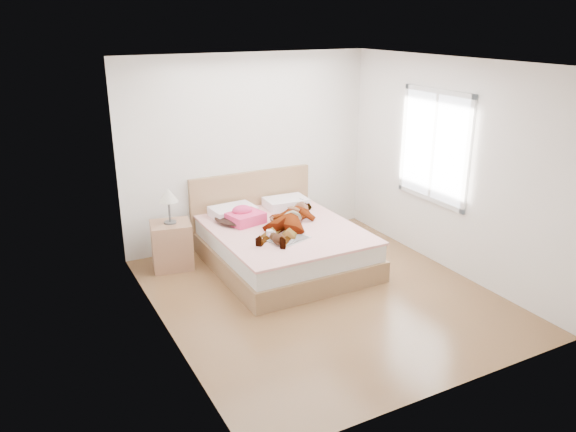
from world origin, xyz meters
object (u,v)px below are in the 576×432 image
object	(u,v)px
phone	(241,210)
coffee_mug	(270,234)
magazine	(289,239)
nightstand	(172,242)
plush_toy	(278,239)
woman	(290,217)
bed	(281,243)
towel	(245,216)

from	to	relation	value
phone	coffee_mug	distance (m)	0.68
phone	magazine	size ratio (longest dim) A/B	0.16
phone	nightstand	xyz separation A→B (m)	(-0.89, 0.16, -0.32)
phone	magazine	xyz separation A→B (m)	(0.27, -0.83, -0.15)
phone	plush_toy	bearing A→B (deg)	-130.85
plush_toy	coffee_mug	bearing A→B (deg)	88.38
woman	bed	xyz separation A→B (m)	(-0.10, 0.04, -0.34)
magazine	plush_toy	size ratio (longest dim) A/B	2.16
nightstand	plush_toy	bearing A→B (deg)	-46.79
bed	towel	distance (m)	0.58
towel	plush_toy	bearing A→B (deg)	-86.30
magazine	plush_toy	xyz separation A→B (m)	(-0.18, -0.06, 0.06)
nightstand	bed	bearing A→B (deg)	-21.83
phone	plush_toy	world-z (taller)	phone
magazine	woman	bearing A→B (deg)	61.38
bed	plush_toy	bearing A→B (deg)	-120.85
bed	nightstand	size ratio (longest dim) A/B	1.97
phone	bed	distance (m)	0.67
nightstand	coffee_mug	bearing A→B (deg)	-39.70
coffee_mug	nightstand	world-z (taller)	nightstand
towel	phone	bearing A→B (deg)	121.80
coffee_mug	bed	bearing A→B (deg)	44.38
woman	plush_toy	distance (m)	0.64
woman	coffee_mug	world-z (taller)	woman
plush_toy	nightstand	bearing A→B (deg)	133.21
phone	woman	bearing A→B (deg)	-85.01
coffee_mug	magazine	bearing A→B (deg)	-44.14
phone	nightstand	world-z (taller)	nightstand
plush_toy	towel	bearing A→B (deg)	93.70
coffee_mug	towel	bearing A→B (deg)	95.64
bed	towel	bearing A→B (deg)	139.82
magazine	coffee_mug	world-z (taller)	coffee_mug
plush_toy	phone	bearing A→B (deg)	95.50
phone	towel	distance (m)	0.09
woman	plush_toy	size ratio (longest dim) A/B	6.33
bed	nightstand	bearing A→B (deg)	158.17
nightstand	magazine	bearing A→B (deg)	-40.41
magazine	phone	bearing A→B (deg)	107.72
woman	phone	xyz separation A→B (m)	(-0.50, 0.40, 0.05)
woman	magazine	distance (m)	0.50
woman	phone	size ratio (longest dim) A/B	18.63
bed	plush_toy	size ratio (longest dim) A/B	8.36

